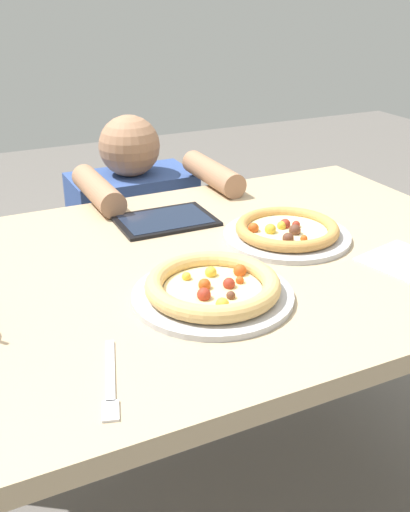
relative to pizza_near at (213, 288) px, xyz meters
The scene contains 8 objects.
ground_plane 0.79m from the pizza_near, 62.75° to the left, with size 8.00×8.00×0.00m, color #66605B.
dining_table 0.21m from the pizza_near, 62.75° to the left, with size 1.36×0.93×0.75m.
pizza_near is the anchor object (origin of this frame).
pizza_far 0.34m from the pizza_near, 32.75° to the left, with size 0.30×0.30×0.04m.
paper_napkin 0.45m from the pizza_near, ahead, with size 0.16×0.14×0.00m, color white.
fork 0.31m from the pizza_near, 146.84° to the right, with size 0.08×0.20×0.00m.
tablet 0.41m from the pizza_near, 80.29° to the left, with size 0.24×0.17×0.01m.
diner_seated 0.92m from the pizza_near, 80.86° to the left, with size 0.42×0.52×0.93m.
Camera 1 is at (-0.53, -1.05, 1.31)m, focal length 42.20 mm.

